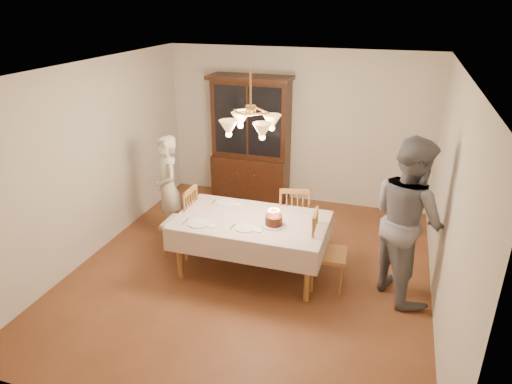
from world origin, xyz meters
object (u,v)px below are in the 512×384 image
(birthday_cake, at_px, (274,221))
(chair_far_side, at_px, (294,221))
(dining_table, at_px, (251,225))
(china_hutch, at_px, (251,142))
(elderly_woman, at_px, (168,188))

(birthday_cake, bearing_deg, chair_far_side, 84.38)
(dining_table, relative_size, chair_far_side, 1.90)
(china_hutch, xyz_separation_m, birthday_cake, (1.05, -2.32, -0.22))
(chair_far_side, xyz_separation_m, birthday_cake, (-0.08, -0.79, 0.37))
(dining_table, xyz_separation_m, birthday_cake, (0.31, -0.07, 0.13))
(chair_far_side, xyz_separation_m, elderly_woman, (-1.85, -0.14, 0.33))
(chair_far_side, distance_m, elderly_woman, 1.89)
(china_hutch, bearing_deg, elderly_woman, -113.39)
(chair_far_side, distance_m, birthday_cake, 0.88)
(china_hutch, xyz_separation_m, elderly_woman, (-0.72, -1.67, -0.27))
(chair_far_side, bearing_deg, dining_table, -118.30)
(dining_table, distance_m, chair_far_side, 0.86)
(china_hutch, relative_size, elderly_woman, 1.40)
(china_hutch, bearing_deg, birthday_cake, -65.63)
(birthday_cake, bearing_deg, dining_table, 167.54)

